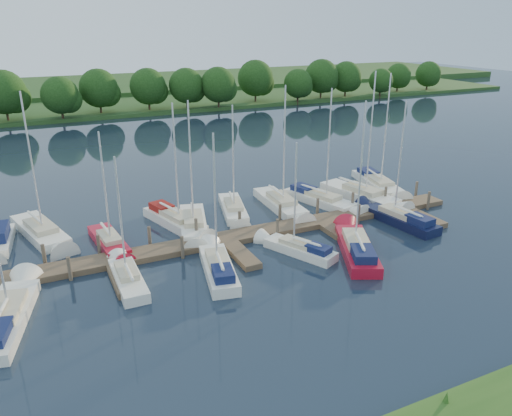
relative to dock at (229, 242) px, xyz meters
name	(u,v)px	position (x,y,z in m)	size (l,w,h in m)	color
ground	(276,292)	(0.00, -7.31, -0.20)	(260.00, 260.00, 0.00)	#17232F
dock	(229,242)	(0.00, 0.00, 0.00)	(40.00, 6.00, 0.40)	#4B392A
mooring_pilings	(223,232)	(0.00, 1.13, 0.40)	(38.24, 2.84, 2.00)	#473D33
far_shore	(91,105)	(0.00, 67.69, 0.10)	(180.00, 30.00, 0.60)	#21461A
distant_hill	(74,87)	(0.00, 92.69, 0.50)	(220.00, 40.00, 1.40)	#355726
treeline	(83,92)	(-2.57, 55.10, 4.01)	(146.76, 10.03, 8.32)	#38281C
sailboat_n_2	(42,234)	(-11.95, 7.15, 0.07)	(3.96, 8.80, 11.07)	white
sailboat_n_3	(110,244)	(-7.72, 3.27, 0.07)	(2.16, 6.82, 8.67)	#B01025
sailboat_n_4	(176,222)	(-2.35, 5.05, 0.13)	(3.57, 7.82, 10.02)	white
sailboat_n_5	(194,226)	(-1.37, 3.76, 0.08)	(3.69, 8.07, 10.28)	white
sailboat_n_6	(234,211)	(2.72, 5.53, 0.07)	(3.25, 7.39, 9.36)	white
sailboat_n_7	(282,206)	(6.90, 4.88, 0.07)	(2.39, 8.49, 10.78)	white
sailboat_n_8	(322,201)	(10.63, 4.36, 0.12)	(3.91, 8.20, 10.37)	white
sailboat_n_9	(363,197)	(14.49, 3.70, 0.08)	(3.76, 9.24, 11.69)	white
sailboat_n_10	(379,184)	(18.02, 5.96, 0.10)	(3.65, 8.93, 11.09)	white
sailboat_s_0	(8,316)	(-14.34, -3.89, 0.11)	(3.76, 8.78, 10.95)	white
sailboat_s_1	(127,279)	(-7.69, -2.42, 0.08)	(1.56, 6.33, 8.28)	white
sailboat_s_2	(218,268)	(-2.21, -3.62, 0.13)	(2.94, 7.29, 9.36)	white
sailboat_s_3	(298,249)	(3.81, -3.26, 0.11)	(3.63, 6.10, 8.05)	white
sailboat_s_4	(356,248)	(7.47, -4.94, 0.14)	(4.95, 8.18, 10.79)	#B01025
sailboat_s_5	(398,219)	(13.71, -1.91, 0.13)	(2.64, 7.79, 9.95)	#0F1433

